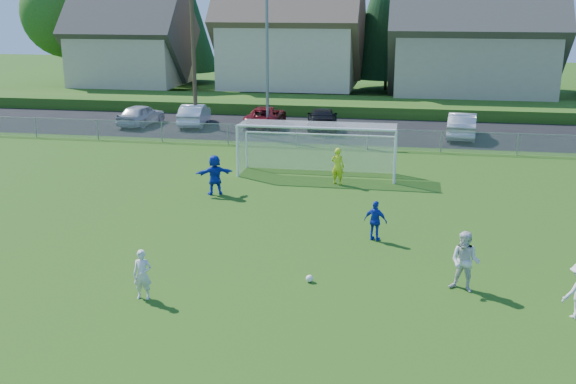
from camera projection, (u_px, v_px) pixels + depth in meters
name	position (u px, v px, depth m)	size (l,w,h in m)	color
ground	(233.00, 331.00, 17.01)	(160.00, 160.00, 0.00)	#193D0C
asphalt_lot	(341.00, 130.00, 43.03)	(60.00, 60.00, 0.00)	black
grass_embankment	(352.00, 106.00, 50.01)	(70.00, 6.00, 0.80)	#1E420F
soccer_ball	(309.00, 279.00, 19.93)	(0.22, 0.22, 0.22)	white
player_white_a	(142.00, 275.00, 18.68)	(0.52, 0.34, 1.43)	silver
player_white_b	(465.00, 262.00, 19.14)	(0.86, 0.67, 1.78)	silver
player_blue_a	(376.00, 221.00, 23.23)	(0.83, 0.35, 1.42)	#122EB0
player_blue_b	(215.00, 175.00, 28.70)	(1.60, 0.51, 1.73)	#122EB0
goalkeeper	(338.00, 166.00, 30.28)	(0.61, 0.40, 1.68)	#D1E91B
car_a	(141.00, 115.00, 44.45)	(1.67, 4.16, 1.42)	#AAADB2
car_b	(194.00, 115.00, 44.45)	(1.51, 4.32, 1.42)	silver
car_c	(265.00, 117.00, 43.90)	(2.27, 4.92, 1.37)	#5F0A11
car_d	(322.00, 119.00, 43.06)	(1.93, 4.74, 1.37)	black
car_f	(462.00, 125.00, 40.47)	(1.62, 4.65, 1.53)	#B1B1B1
soccer_goal	(318.00, 141.00, 31.74)	(7.42, 1.90, 2.50)	white
chainlink_fence	(332.00, 137.00, 37.65)	(52.06, 0.06, 1.20)	gray
streetlight	(268.00, 54.00, 41.02)	(1.38, 0.18, 9.00)	slate
utility_pole	(193.00, 47.00, 42.73)	(1.60, 0.26, 10.00)	#473321
houses_row	(386.00, 8.00, 54.82)	(53.90, 11.45, 13.27)	tan
tree_row	(378.00, 12.00, 61.03)	(65.98, 12.36, 13.80)	#382616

